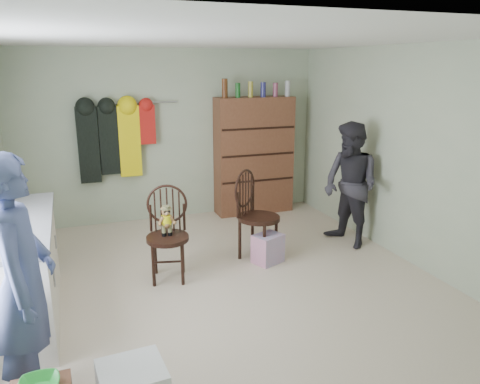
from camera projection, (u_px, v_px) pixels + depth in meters
name	position (u px, v px, depth m)	size (l,w,h in m)	color
ground_plane	(225.00, 284.00, 4.99)	(5.00, 5.00, 0.00)	beige
room_walls	(208.00, 131.00, 5.06)	(5.00, 5.00, 5.00)	#B3BE9F
counter	(19.00, 271.00, 4.22)	(0.64, 1.86, 0.94)	silver
chair_front	(167.00, 228.00, 5.02)	(0.55, 0.55, 1.02)	black
chair_far	(254.00, 211.00, 5.59)	(0.67, 0.67, 1.07)	black
striped_bag	(268.00, 249.00, 5.51)	(0.33, 0.25, 0.34)	pink
person_left	(22.00, 285.00, 3.04)	(0.64, 0.42, 1.77)	#4A5588
person_right	(350.00, 185.00, 5.90)	(0.77, 0.60, 1.59)	#2D2B33
dresser	(254.00, 155.00, 7.25)	(1.20, 0.39, 2.08)	brown
coat_rack	(114.00, 140.00, 6.54)	(1.42, 0.12, 1.09)	#99999E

